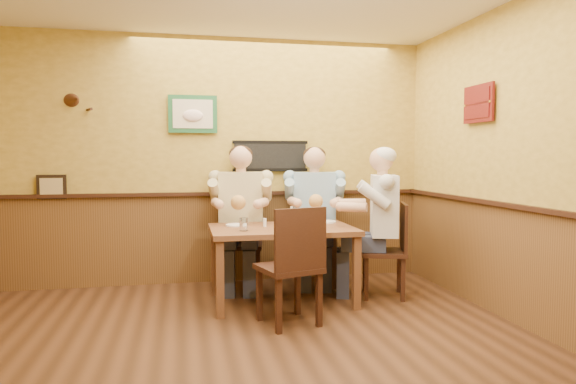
{
  "coord_description": "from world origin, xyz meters",
  "views": [
    {
      "loc": [
        -0.33,
        -3.42,
        1.45
      ],
      "look_at": [
        0.68,
        1.45,
        1.1
      ],
      "focal_mm": 32.0,
      "sensor_mm": 36.0,
      "label": 1
    }
  ],
  "objects_px": {
    "chair_right_end": "(383,250)",
    "pepper_shaker": "(283,222)",
    "dining_table": "(282,236)",
    "salt_shaker": "(265,222)",
    "chair_back_right": "(314,240)",
    "water_glass_left": "(244,224)",
    "water_glass_mid": "(303,226)",
    "diner_blue_polo": "(314,222)",
    "cola_tumbler": "(310,224)",
    "chair_near_side": "(289,265)",
    "hot_sauce_bottle": "(292,219)",
    "diner_tan_shirt": "(241,224)",
    "chair_back_left": "(241,243)",
    "diner_white_elder": "(384,230)"
  },
  "relations": [
    {
      "from": "chair_right_end",
      "to": "pepper_shaker",
      "type": "xyz_separation_m",
      "value": [
        -1.06,
        0.0,
        0.31
      ]
    },
    {
      "from": "dining_table",
      "to": "salt_shaker",
      "type": "distance_m",
      "value": 0.22
    },
    {
      "from": "salt_shaker",
      "to": "pepper_shaker",
      "type": "height_order",
      "value": "pepper_shaker"
    },
    {
      "from": "chair_back_right",
      "to": "water_glass_left",
      "type": "distance_m",
      "value": 1.3
    },
    {
      "from": "salt_shaker",
      "to": "pepper_shaker",
      "type": "xyz_separation_m",
      "value": [
        0.17,
        -0.07,
        0.01
      ]
    },
    {
      "from": "water_glass_mid",
      "to": "chair_back_right",
      "type": "bearing_deg",
      "value": 70.41
    },
    {
      "from": "pepper_shaker",
      "to": "diner_blue_polo",
      "type": "bearing_deg",
      "value": 54.55
    },
    {
      "from": "diner_blue_polo",
      "to": "cola_tumbler",
      "type": "bearing_deg",
      "value": -94.12
    },
    {
      "from": "chair_near_side",
      "to": "water_glass_left",
      "type": "distance_m",
      "value": 0.66
    },
    {
      "from": "dining_table",
      "to": "cola_tumbler",
      "type": "height_order",
      "value": "cola_tumbler"
    },
    {
      "from": "water_glass_left",
      "to": "hot_sauce_bottle",
      "type": "xyz_separation_m",
      "value": [
        0.47,
        0.07,
        0.03
      ]
    },
    {
      "from": "dining_table",
      "to": "hot_sauce_bottle",
      "type": "relative_size",
      "value": 7.36
    },
    {
      "from": "chair_right_end",
      "to": "hot_sauce_bottle",
      "type": "xyz_separation_m",
      "value": [
        -0.99,
        -0.09,
        0.36
      ]
    },
    {
      "from": "chair_back_right",
      "to": "chair_near_side",
      "type": "height_order",
      "value": "chair_near_side"
    },
    {
      "from": "dining_table",
      "to": "water_glass_left",
      "type": "xyz_separation_m",
      "value": [
        -0.4,
        -0.17,
        0.15
      ]
    },
    {
      "from": "chair_right_end",
      "to": "cola_tumbler",
      "type": "relative_size",
      "value": 8.55
    },
    {
      "from": "diner_tan_shirt",
      "to": "chair_back_left",
      "type": "bearing_deg",
      "value": 0.0
    },
    {
      "from": "chair_back_right",
      "to": "pepper_shaker",
      "type": "relative_size",
      "value": 10.34
    },
    {
      "from": "chair_back_left",
      "to": "water_glass_left",
      "type": "relative_size",
      "value": 7.96
    },
    {
      "from": "chair_back_left",
      "to": "salt_shaker",
      "type": "relative_size",
      "value": 11.84
    },
    {
      "from": "water_glass_left",
      "to": "cola_tumbler",
      "type": "distance_m",
      "value": 0.63
    },
    {
      "from": "dining_table",
      "to": "diner_white_elder",
      "type": "xyz_separation_m",
      "value": [
        1.06,
        -0.01,
        0.03
      ]
    },
    {
      "from": "chair_back_right",
      "to": "dining_table",
      "type": "bearing_deg",
      "value": -113.4
    },
    {
      "from": "chair_right_end",
      "to": "water_glass_mid",
      "type": "distance_m",
      "value": 1.06
    },
    {
      "from": "dining_table",
      "to": "water_glass_left",
      "type": "height_order",
      "value": "water_glass_left"
    },
    {
      "from": "chair_back_left",
      "to": "pepper_shaker",
      "type": "xyz_separation_m",
      "value": [
        0.33,
        -0.68,
        0.31
      ]
    },
    {
      "from": "water_glass_left",
      "to": "salt_shaker",
      "type": "xyz_separation_m",
      "value": [
        0.24,
        0.24,
        -0.02
      ]
    },
    {
      "from": "diner_tan_shirt",
      "to": "hot_sauce_bottle",
      "type": "xyz_separation_m",
      "value": [
        0.4,
        -0.77,
        0.14
      ]
    },
    {
      "from": "diner_blue_polo",
      "to": "diner_tan_shirt",
      "type": "bearing_deg",
      "value": -165.38
    },
    {
      "from": "diner_white_elder",
      "to": "pepper_shaker",
      "type": "distance_m",
      "value": 1.06
    },
    {
      "from": "chair_right_end",
      "to": "diner_tan_shirt",
      "type": "height_order",
      "value": "diner_tan_shirt"
    },
    {
      "from": "diner_tan_shirt",
      "to": "chair_near_side",
      "type": "bearing_deg",
      "value": -69.18
    },
    {
      "from": "diner_tan_shirt",
      "to": "water_glass_mid",
      "type": "xyz_separation_m",
      "value": [
        0.45,
        -1.05,
        0.11
      ]
    },
    {
      "from": "chair_back_right",
      "to": "chair_right_end",
      "type": "distance_m",
      "value": 0.9
    },
    {
      "from": "water_glass_mid",
      "to": "diner_white_elder",
      "type": "bearing_deg",
      "value": 21.38
    },
    {
      "from": "diner_blue_polo",
      "to": "salt_shaker",
      "type": "bearing_deg",
      "value": -124.02
    },
    {
      "from": "diner_tan_shirt",
      "to": "water_glass_mid",
      "type": "height_order",
      "value": "diner_tan_shirt"
    },
    {
      "from": "diner_tan_shirt",
      "to": "dining_table",
      "type": "bearing_deg",
      "value": -54.18
    },
    {
      "from": "salt_shaker",
      "to": "diner_white_elder",
      "type": "bearing_deg",
      "value": -3.5
    },
    {
      "from": "chair_near_side",
      "to": "cola_tumbler",
      "type": "distance_m",
      "value": 0.59
    },
    {
      "from": "water_glass_left",
      "to": "salt_shaker",
      "type": "height_order",
      "value": "water_glass_left"
    },
    {
      "from": "diner_white_elder",
      "to": "dining_table",
      "type": "bearing_deg",
      "value": -72.56
    },
    {
      "from": "diner_tan_shirt",
      "to": "salt_shaker",
      "type": "distance_m",
      "value": 0.63
    },
    {
      "from": "diner_blue_polo",
      "to": "cola_tumbler",
      "type": "height_order",
      "value": "diner_blue_polo"
    },
    {
      "from": "chair_back_left",
      "to": "chair_back_right",
      "type": "bearing_deg",
      "value": 12.04
    },
    {
      "from": "hot_sauce_bottle",
      "to": "chair_back_right",
      "type": "bearing_deg",
      "value": 61.46
    },
    {
      "from": "diner_tan_shirt",
      "to": "water_glass_left",
      "type": "xyz_separation_m",
      "value": [
        -0.07,
        -0.84,
        0.11
      ]
    },
    {
      "from": "diner_tan_shirt",
      "to": "chair_right_end",
      "type": "bearing_deg",
      "value": -16.1
    },
    {
      "from": "cola_tumbler",
      "to": "hot_sauce_bottle",
      "type": "xyz_separation_m",
      "value": [
        -0.15,
        0.15,
        0.04
      ]
    },
    {
      "from": "salt_shaker",
      "to": "chair_right_end",
      "type": "bearing_deg",
      "value": -3.5
    }
  ]
}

